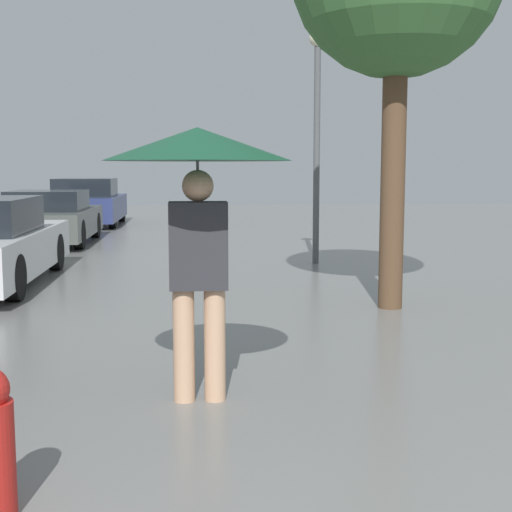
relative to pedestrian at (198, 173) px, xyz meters
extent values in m
cylinder|color=tan|center=(-0.11, 0.00, -1.17)|extent=(0.15, 0.15, 0.78)
cylinder|color=tan|center=(0.11, 0.00, -1.17)|extent=(0.15, 0.15, 0.78)
cube|color=#2D2D33|center=(0.00, 0.00, -0.49)|extent=(0.39, 0.23, 0.59)
sphere|color=tan|center=(0.00, 0.00, -0.09)|extent=(0.21, 0.21, 0.21)
cylinder|color=#515456|center=(0.00, 0.00, -0.23)|extent=(0.02, 0.02, 0.62)
cone|color=#14472D|center=(0.00, 0.00, 0.19)|extent=(1.26, 1.26, 0.22)
cylinder|color=black|center=(-2.18, 6.59, -1.28)|extent=(0.18, 0.57, 0.57)
cylinder|color=black|center=(-2.18, 3.92, -1.28)|extent=(0.18, 0.57, 0.57)
cube|color=#4C514C|center=(-3.03, 10.69, -1.12)|extent=(1.73, 3.85, 0.56)
cube|color=black|center=(-3.03, 10.50, -0.64)|extent=(1.47, 1.73, 0.41)
cylinder|color=black|center=(-3.81, 11.89, -1.27)|extent=(0.18, 0.58, 0.58)
cylinder|color=black|center=(-2.25, 11.89, -1.27)|extent=(0.18, 0.58, 0.58)
cylinder|color=black|center=(-2.25, 9.50, -1.27)|extent=(0.18, 0.58, 0.58)
cube|color=navy|center=(-2.96, 15.65, -1.07)|extent=(1.86, 4.07, 0.65)
cube|color=black|center=(-2.96, 15.45, -0.50)|extent=(1.58, 1.83, 0.49)
cylinder|color=black|center=(-3.80, 16.92, -1.26)|extent=(0.18, 0.60, 0.60)
cylinder|color=black|center=(-2.12, 16.92, -1.26)|extent=(0.18, 0.60, 0.60)
cylinder|color=black|center=(-3.80, 14.39, -1.26)|extent=(0.18, 0.60, 0.60)
cylinder|color=black|center=(-2.12, 14.39, -1.26)|extent=(0.18, 0.60, 0.60)
cylinder|color=brown|center=(2.22, 3.10, -0.01)|extent=(0.27, 0.27, 3.10)
cylinder|color=#515456|center=(2.04, 6.99, 0.24)|extent=(0.11, 0.11, 3.61)
sphere|color=beige|center=(2.04, 6.99, 2.13)|extent=(0.29, 0.29, 0.29)
camera|label=1|loc=(-0.05, -4.78, 0.03)|focal=50.00mm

